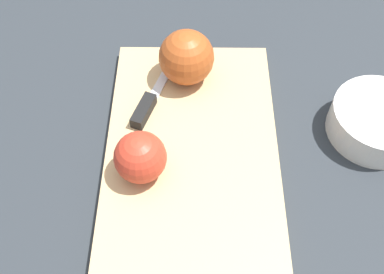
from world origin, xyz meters
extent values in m
plane|color=#282D33|center=(0.00, 0.00, 0.00)|extent=(4.00, 4.00, 0.00)
cube|color=tan|center=(0.00, 0.00, 0.01)|extent=(0.44, 0.32, 0.02)
sphere|color=red|center=(-0.03, 0.08, 0.06)|extent=(0.07, 0.07, 0.07)
cylinder|color=#EFE5C6|center=(-0.04, 0.07, 0.06)|extent=(0.05, 0.05, 0.07)
sphere|color=#AD4C1E|center=(0.13, -0.02, 0.06)|extent=(0.09, 0.09, 0.09)
cylinder|color=#EFE5C6|center=(0.13, -0.01, 0.06)|extent=(0.04, 0.08, 0.08)
cube|color=silver|center=(0.13, 0.03, 0.02)|extent=(0.08, 0.05, 0.00)
cube|color=black|center=(0.07, 0.06, 0.03)|extent=(0.06, 0.05, 0.02)
cylinder|color=silver|center=(-0.01, -0.28, 0.03)|extent=(0.14, 0.14, 0.05)
torus|color=silver|center=(-0.01, -0.28, 0.05)|extent=(0.14, 0.14, 0.01)
camera|label=1|loc=(-0.36, 0.07, 0.56)|focal=42.00mm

